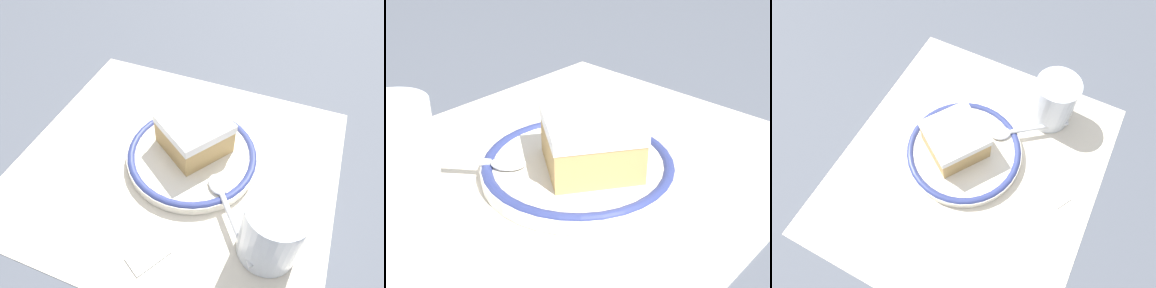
% 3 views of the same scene
% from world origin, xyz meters
% --- Properties ---
extents(ground_plane, '(2.40, 2.40, 0.00)m').
position_xyz_m(ground_plane, '(0.00, 0.00, 0.00)').
color(ground_plane, '#4C515B').
extents(placemat, '(0.46, 0.41, 0.00)m').
position_xyz_m(placemat, '(0.00, 0.00, 0.00)').
color(placemat, beige).
rests_on(placemat, ground_plane).
extents(plate, '(0.19, 0.19, 0.02)m').
position_xyz_m(plate, '(-0.02, -0.02, 0.01)').
color(plate, silver).
rests_on(plate, placemat).
extents(cake_slice, '(0.12, 0.12, 0.05)m').
position_xyz_m(cake_slice, '(-0.02, -0.03, 0.04)').
color(cake_slice, tan).
rests_on(cake_slice, plate).
extents(spoon, '(0.10, 0.12, 0.01)m').
position_xyz_m(spoon, '(-0.09, 0.05, 0.02)').
color(spoon, silver).
rests_on(spoon, plate).
extents(cup, '(0.07, 0.07, 0.09)m').
position_xyz_m(cup, '(-0.16, 0.08, 0.04)').
color(cup, silver).
rests_on(cup, placemat).
extents(sugar_packet, '(0.05, 0.06, 0.01)m').
position_xyz_m(sugar_packet, '(-0.02, 0.14, 0.00)').
color(sugar_packet, white).
rests_on(sugar_packet, placemat).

